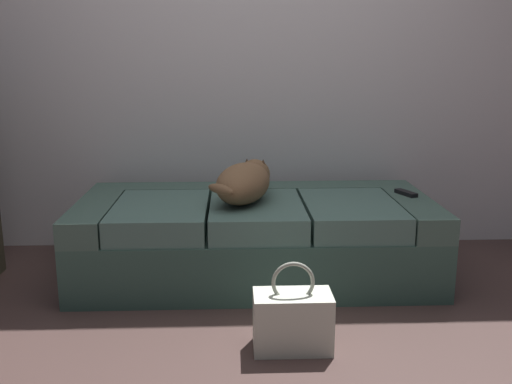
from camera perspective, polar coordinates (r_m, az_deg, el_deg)
name	(u,v)px	position (r m, az deg, el deg)	size (l,w,h in m)	color
ground_plane	(267,374)	(2.33, 1.04, -17.32)	(10.00, 10.00, 0.00)	#4B3531
back_wall	(252,18)	(3.65, -0.44, 16.63)	(6.40, 0.10, 2.80)	silver
couch	(256,237)	(3.19, -0.04, -4.46)	(1.89, 0.90, 0.43)	#37574C
dog_tan	(245,182)	(3.06, -1.06, 1.02)	(0.39, 0.59, 0.21)	#896242
tv_remote	(406,193)	(3.32, 14.45, -0.10)	(0.04, 0.15, 0.02)	black
handbag	(292,320)	(2.45, 3.59, -12.39)	(0.32, 0.18, 0.38)	silver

